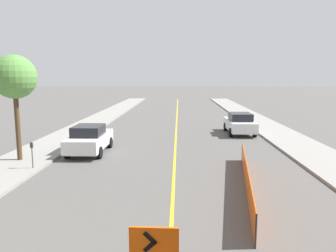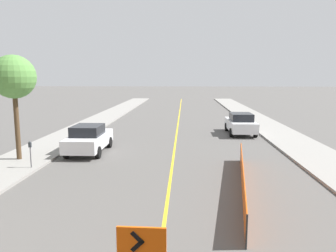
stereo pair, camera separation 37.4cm
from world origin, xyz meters
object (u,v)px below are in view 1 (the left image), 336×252
object	(u,v)px
parked_car_curb_near	(90,139)
parking_meter_near_curb	(32,149)
parked_car_curb_mid	(240,123)
street_tree_left_near	(14,78)
arrow_barricade_primary	(154,243)

from	to	relation	value
parked_car_curb_near	parking_meter_near_curb	size ratio (longest dim) A/B	3.50
parked_car_curb_mid	parking_meter_near_curb	bearing A→B (deg)	-138.96
parked_car_curb_mid	street_tree_left_near	bearing A→B (deg)	-146.48
street_tree_left_near	parking_meter_near_curb	bearing A→B (deg)	-48.19
street_tree_left_near	parked_car_curb_mid	bearing A→B (deg)	34.30
parked_car_curb_mid	arrow_barricade_primary	bearing A→B (deg)	-106.50
parked_car_curb_mid	street_tree_left_near	size ratio (longest dim) A/B	0.83
parked_car_curb_mid	street_tree_left_near	world-z (taller)	street_tree_left_near
arrow_barricade_primary	parked_car_curb_mid	size ratio (longest dim) A/B	0.28
parking_meter_near_curb	street_tree_left_near	bearing A→B (deg)	131.81
parked_car_curb_near	street_tree_left_near	world-z (taller)	street_tree_left_near
arrow_barricade_primary	parked_car_curb_mid	xyz separation A→B (m)	(5.10, 18.10, -0.04)
parked_car_curb_mid	parking_meter_near_curb	distance (m)	15.15
street_tree_left_near	parked_car_curb_near	bearing A→B (deg)	34.93
parked_car_curb_mid	parking_meter_near_curb	world-z (taller)	parked_car_curb_mid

